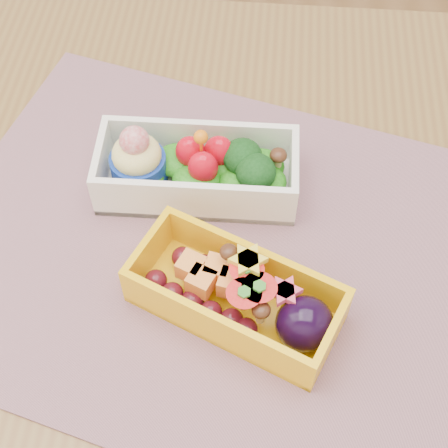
# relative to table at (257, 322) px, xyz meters

# --- Properties ---
(table) EXTENTS (1.20, 0.80, 0.75)m
(table) POSITION_rel_table_xyz_m (0.00, 0.00, 0.00)
(table) COLOR brown
(table) RESTS_ON ground
(placemat) EXTENTS (0.61, 0.53, 0.00)m
(placemat) POSITION_rel_table_xyz_m (-0.04, 0.02, 0.10)
(placemat) COLOR #996972
(placemat) RESTS_ON table
(bento_white) EXTENTS (0.20, 0.09, 0.08)m
(bento_white) POSITION_rel_table_xyz_m (-0.07, 0.09, 0.13)
(bento_white) COLOR white
(bento_white) RESTS_ON placemat
(bento_yellow) EXTENTS (0.20, 0.15, 0.06)m
(bento_yellow) POSITION_rel_table_xyz_m (-0.02, -0.04, 0.13)
(bento_yellow) COLOR yellow
(bento_yellow) RESTS_ON placemat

